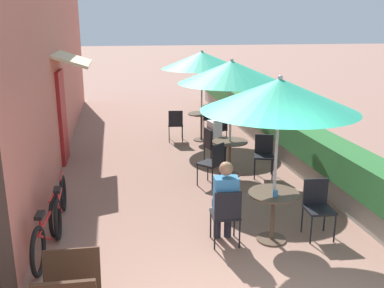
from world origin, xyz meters
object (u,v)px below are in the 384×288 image
patio_umbrella_mid (232,72)px  cafe_chair_far_left (219,127)px  patio_umbrella_far (202,60)px  cafe_chair_far_right (210,117)px  cafe_chair_mid_left (212,144)px  coffee_cup_near (275,194)px  cafe_chair_mid_right (213,161)px  patio_table_mid (230,151)px  patio_umbrella_near (279,95)px  seated_patron_near_left (225,198)px  cafe_chair_far_back (176,123)px  bicycle_leaning (47,231)px  cafe_chair_near_right (318,203)px  patio_table_near (273,207)px  bicycle_second (60,204)px  seated_patron_mid_left (217,136)px  cafe_chair_near_left (226,213)px  cafe_chair_mid_back (264,152)px  patio_table_far (202,121)px

patio_umbrella_mid → cafe_chair_far_left: size_ratio=2.81×
patio_umbrella_far → cafe_chair_far_left: (0.35, -0.62, -1.66)m
cafe_chair_far_right → cafe_chair_mid_left: bearing=25.5°
coffee_cup_near → cafe_chair_mid_right: (-0.32, 2.44, -0.28)m
patio_table_mid → patio_umbrella_far: size_ratio=0.31×
patio_umbrella_far → cafe_chair_far_right: size_ratio=2.81×
cafe_chair_mid_right → patio_umbrella_near: bearing=-123.5°
patio_table_mid → cafe_chair_mid_right: bearing=-131.5°
seated_patron_near_left → cafe_chair_far_left: size_ratio=1.44×
patio_umbrella_near → cafe_chair_far_back: (-0.61, 5.74, -1.66)m
cafe_chair_mid_right → bicycle_leaning: 3.55m
cafe_chair_near_right → coffee_cup_near: size_ratio=9.67×
patio_table_near → coffee_cup_near: bearing=-104.2°
patio_table_near → coffee_cup_near: coffee_cup_near is taller
patio_umbrella_near → patio_table_mid: patio_umbrella_near is taller
patio_umbrella_far → bicycle_second: bearing=-125.2°
cafe_chair_near_right → seated_patron_mid_left: seated_patron_mid_left is taller
patio_umbrella_near → patio_table_mid: 3.28m
patio_umbrella_near → cafe_chair_far_right: 6.57m
cafe_chair_near_left → bicycle_leaning: 2.51m
cafe_chair_mid_back → cafe_chair_far_left: size_ratio=1.00×
patio_umbrella_far → cafe_chair_far_left: bearing=-61.0°
patio_table_mid → patio_umbrella_mid: patio_umbrella_mid is taller
patio_table_mid → cafe_chair_far_left: size_ratio=0.87×
seated_patron_near_left → patio_table_far: 5.71m
patio_umbrella_near → bicycle_leaning: (-3.21, 0.19, -1.84)m
patio_table_far → patio_table_near: bearing=-91.0°
patio_table_mid → cafe_chair_mid_right: (-0.47, -0.53, -0.02)m
cafe_chair_mid_right → bicycle_leaning: size_ratio=0.51×
cafe_chair_mid_left → seated_patron_mid_left: seated_patron_mid_left is taller
patio_table_near → coffee_cup_near: (-0.04, -0.14, 0.27)m
patio_table_near → cafe_chair_far_right: cafe_chair_far_right is taller
seated_patron_near_left → cafe_chair_mid_left: bearing=83.7°
cafe_chair_mid_left → cafe_chair_far_back: 2.28m
patio_umbrella_far → cafe_chair_far_back: 1.81m
seated_patron_mid_left → cafe_chair_far_back: (-0.61, 2.20, -0.17)m
patio_table_mid → bicycle_second: (-3.25, -1.70, -0.21)m
patio_table_mid → cafe_chair_mid_left: cafe_chair_mid_left is taller
patio_umbrella_mid → patio_umbrella_far: (-0.01, 2.88, 0.00)m
cafe_chair_mid_left → coffee_cup_near: bearing=-11.1°
patio_table_near → patio_umbrella_mid: patio_umbrella_mid is taller
seated_patron_mid_left → patio_umbrella_far: size_ratio=0.51×
patio_table_mid → seated_patron_near_left: bearing=-106.5°
patio_table_mid → seated_patron_mid_left: bearing=99.5°
cafe_chair_far_left → cafe_chair_far_right: 1.24m
cafe_chair_mid_back → bicycle_leaning: cafe_chair_mid_back is taller
cafe_chair_near_left → patio_umbrella_far: bearing=85.5°
patio_umbrella_near → cafe_chair_far_right: patio_umbrella_near is taller
patio_table_far → cafe_chair_far_right: 0.71m
patio_table_mid → bicycle_second: patio_table_mid is taller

